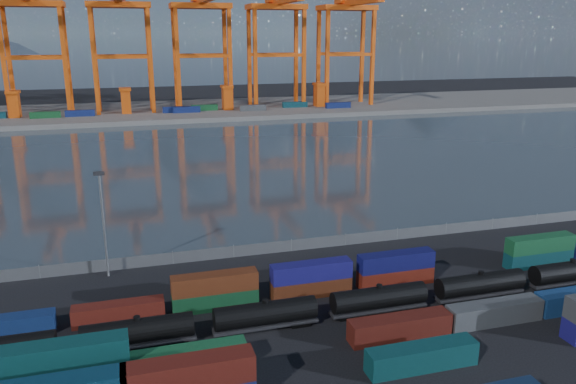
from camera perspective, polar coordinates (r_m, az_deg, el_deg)
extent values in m
plane|color=black|center=(73.08, 6.76, -13.84)|extent=(700.00, 700.00, 0.00)
plane|color=#303D45|center=(169.08, -7.11, 3.40)|extent=(700.00, 700.00, 0.00)
cube|color=#514F4C|center=(271.69, -10.75, 8.14)|extent=(700.00, 70.00, 2.00)
cube|color=#551811|center=(58.29, -10.01, -17.56)|extent=(12.87, 2.62, 2.79)
cube|color=#0B3B3D|center=(66.66, 13.43, -15.96)|extent=(12.87, 2.62, 2.79)
cube|color=maroon|center=(65.67, -21.60, -17.23)|extent=(12.99, 2.64, 2.81)
cube|color=#0B3B3B|center=(64.23, -21.86, -15.11)|extent=(12.99, 2.64, 2.81)
cube|color=#175630|center=(65.34, -10.11, -16.45)|extent=(12.99, 2.64, 2.81)
cube|color=#4C160F|center=(71.86, 11.28, -13.31)|extent=(12.99, 2.64, 2.81)
cube|color=#444749|center=(78.47, 20.22, -11.41)|extent=(12.99, 2.64, 2.81)
cube|color=navy|center=(79.09, -26.81, -12.10)|extent=(11.60, 2.36, 2.51)
cube|color=#581911|center=(77.45, -16.81, -11.59)|extent=(11.60, 2.36, 2.51)
cube|color=#114122|center=(78.02, -7.38, -10.79)|extent=(11.60, 2.36, 2.51)
cube|color=#5B2712|center=(76.93, -7.45, -9.11)|extent=(11.60, 2.36, 2.51)
cube|color=#502210|center=(80.89, 2.36, -9.65)|extent=(11.60, 2.36, 2.51)
cube|color=navy|center=(79.84, 2.38, -8.02)|extent=(11.60, 2.36, 2.51)
cube|color=#5F190E|center=(85.64, 10.85, -8.43)|extent=(11.60, 2.36, 2.51)
cube|color=#0F104D|center=(84.65, 10.93, -6.88)|extent=(11.60, 2.36, 2.51)
cube|color=#0C3B42|center=(99.13, 24.08, -6.16)|extent=(11.60, 2.36, 2.51)
cube|color=#16532C|center=(98.28, 24.25, -4.80)|extent=(11.60, 2.36, 2.51)
cube|color=black|center=(72.21, -23.97, -15.34)|extent=(2.49, 1.79, 0.60)
cylinder|color=black|center=(70.30, -15.01, -13.45)|extent=(12.96, 2.89, 2.89)
cylinder|color=black|center=(69.55, -15.11, -12.30)|extent=(0.80, 0.80, 0.50)
cube|color=black|center=(71.08, -14.92, -14.57)|extent=(13.46, 1.99, 0.40)
cube|color=black|center=(71.46, -18.61, -15.09)|extent=(2.49, 1.79, 0.60)
cube|color=black|center=(71.39, -11.19, -14.54)|extent=(2.49, 1.79, 0.60)
cylinder|color=black|center=(71.87, -2.31, -12.18)|extent=(12.96, 2.89, 2.89)
cylinder|color=black|center=(71.14, -2.32, -11.05)|extent=(0.80, 0.80, 0.50)
cube|color=black|center=(72.63, -2.29, -13.30)|extent=(13.46, 1.99, 0.40)
cube|color=black|center=(72.04, -5.86, -14.00)|extent=(2.49, 1.79, 0.60)
cube|color=black|center=(73.88, 1.18, -13.10)|extent=(2.49, 1.79, 0.60)
cylinder|color=black|center=(76.61, 9.21, -10.52)|extent=(12.96, 2.89, 2.89)
cylinder|color=black|center=(75.92, 9.27, -9.44)|extent=(0.80, 0.80, 0.50)
cube|color=black|center=(77.33, 9.16, -11.58)|extent=(13.46, 1.99, 0.40)
cube|color=black|center=(75.86, 6.00, -12.37)|extent=(2.49, 1.79, 0.60)
cube|color=black|center=(79.38, 12.14, -11.31)|extent=(2.49, 1.79, 0.60)
cylinder|color=black|center=(83.98, 18.94, -8.78)|extent=(12.96, 2.89, 2.89)
cylinder|color=black|center=(83.36, 19.04, -7.78)|extent=(0.80, 0.80, 0.50)
cube|color=black|center=(84.64, 18.85, -9.76)|extent=(13.46, 1.99, 0.40)
cube|color=black|center=(82.46, 16.21, -10.53)|extent=(2.49, 1.79, 0.60)
cube|color=black|center=(87.32, 21.28, -9.49)|extent=(2.49, 1.79, 0.60)
cylinder|color=black|center=(93.37, 26.84, -7.16)|extent=(12.96, 2.89, 2.89)
cylinder|color=black|center=(92.81, 26.96, -6.25)|extent=(0.80, 0.80, 0.50)
cube|color=black|center=(93.96, 26.72, -8.06)|extent=(13.46, 1.99, 0.40)
cube|color=black|center=(91.24, 24.59, -8.76)|extent=(2.49, 1.79, 0.60)
cube|color=#595B5E|center=(96.50, 0.33, -5.46)|extent=(160.00, 0.06, 2.00)
cylinder|color=slate|center=(94.12, -23.93, -7.40)|extent=(0.12, 0.12, 2.20)
cylinder|color=slate|center=(93.12, -17.80, -7.01)|extent=(0.12, 0.12, 2.20)
cylinder|color=slate|center=(93.18, -11.62, -6.54)|extent=(0.12, 0.12, 2.20)
cylinder|color=slate|center=(94.31, -5.54, -5.99)|extent=(0.12, 0.12, 2.20)
cylinder|color=slate|center=(96.47, 0.33, -5.40)|extent=(0.12, 0.12, 2.20)
cylinder|color=slate|center=(99.59, 5.88, -4.80)|extent=(0.12, 0.12, 2.20)
cylinder|color=slate|center=(103.58, 11.03, -4.19)|extent=(0.12, 0.12, 2.20)
cylinder|color=slate|center=(108.36, 15.76, -3.60)|extent=(0.12, 0.12, 2.20)
cylinder|color=slate|center=(113.81, 20.06, -3.05)|extent=(0.12, 0.12, 2.20)
cylinder|color=slate|center=(119.85, 23.94, -2.53)|extent=(0.12, 0.12, 2.20)
cylinder|color=slate|center=(88.86, -18.20, -3.39)|extent=(0.36, 0.36, 16.00)
cube|color=black|center=(86.60, -18.66, 1.81)|extent=(1.60, 0.40, 0.60)
cube|color=#E04F0F|center=(261.22, -26.90, 11.50)|extent=(1.70, 1.70, 47.77)
cube|color=#E04F0F|center=(273.75, -26.44, 11.68)|extent=(1.70, 1.70, 47.77)
cube|color=#E04F0F|center=(258.13, -21.71, 12.04)|extent=(1.70, 1.70, 47.77)
cube|color=#E04F0F|center=(270.80, -21.48, 12.19)|extent=(1.70, 1.70, 47.77)
cube|color=#E04F0F|center=(259.31, -24.39, 12.30)|extent=(23.35, 1.49, 1.49)
cube|color=#E04F0F|center=(271.94, -24.03, 12.44)|extent=(23.35, 1.49, 1.49)
cube|color=#E04F0F|center=(265.70, -24.75, 16.98)|extent=(26.54, 14.86, 2.34)
cube|color=#E04F0F|center=(257.36, -19.08, 12.28)|extent=(1.70, 1.70, 47.77)
cube|color=#E04F0F|center=(270.07, -18.97, 12.41)|extent=(1.70, 1.70, 47.77)
cube|color=#E04F0F|center=(257.42, -13.77, 12.68)|extent=(1.70, 1.70, 47.77)
cube|color=#E04F0F|center=(270.13, -13.91, 12.80)|extent=(1.70, 1.70, 47.77)
cube|color=#E04F0F|center=(257.02, -16.47, 13.02)|extent=(23.35, 1.49, 1.49)
cube|color=#E04F0F|center=(269.75, -16.48, 13.12)|extent=(23.35, 1.49, 1.49)
cube|color=#E04F0F|center=(263.47, -16.86, 17.74)|extent=(26.54, 14.86, 2.34)
cube|color=#E04F0F|center=(258.23, -11.13, 12.84)|extent=(1.70, 1.70, 47.77)
cube|color=#E04F0F|center=(270.90, -11.39, 12.95)|extent=(1.70, 1.70, 47.77)
cube|color=#E04F0F|center=(261.43, -5.90, 13.08)|extent=(1.70, 1.70, 47.77)
cube|color=#E04F0F|center=(273.96, -6.40, 13.19)|extent=(1.70, 1.70, 47.77)
cube|color=#E04F0F|center=(259.47, -8.52, 13.50)|extent=(23.35, 1.49, 1.49)
cube|color=#E04F0F|center=(272.09, -8.90, 13.58)|extent=(23.35, 1.49, 1.49)
cube|color=#E04F0F|center=(265.86, -8.92, 18.17)|extent=(26.54, 14.86, 2.34)
cube|color=#E04F0F|center=(263.79, -3.34, 13.16)|extent=(1.70, 1.70, 47.77)
cube|color=#E04F0F|center=(276.20, -3.95, 13.27)|extent=(1.70, 1.70, 47.77)
cube|color=#E04F0F|center=(269.96, 1.62, 13.24)|extent=(1.70, 1.70, 47.77)
cube|color=#E04F0F|center=(282.11, 0.81, 13.35)|extent=(1.70, 1.70, 47.77)
cube|color=#E04F0F|center=(266.54, -0.83, 13.72)|extent=(23.35, 1.49, 1.49)
cube|color=#E04F0F|center=(278.83, -1.55, 13.81)|extent=(23.35, 1.49, 1.49)
cube|color=#E04F0F|center=(272.76, -1.23, 18.29)|extent=(26.54, 14.86, 2.34)
cube|color=#E04F0F|center=(260.59, -0.46, 18.87)|extent=(3.18, 50.95, 2.65)
cube|color=#E04F0F|center=(273.74, 4.01, 13.24)|extent=(1.70, 1.70, 47.77)
cube|color=#E04F0F|center=(285.72, 3.11, 13.36)|extent=(1.70, 1.70, 47.77)
cube|color=#E04F0F|center=(282.60, 8.58, 13.19)|extent=(1.70, 1.70, 47.77)
cube|color=#E04F0F|center=(294.23, 7.53, 13.33)|extent=(1.70, 1.70, 47.77)
cube|color=#E04F0F|center=(277.86, 6.35, 13.72)|extent=(23.35, 1.49, 1.49)
cube|color=#E04F0F|center=(289.68, 5.36, 13.83)|extent=(23.35, 1.49, 1.49)
cube|color=#E04F0F|center=(283.84, 5.97, 18.11)|extent=(26.54, 14.86, 2.34)
cube|color=#E04F0F|center=(272.17, 7.04, 18.63)|extent=(3.18, 50.95, 2.65)
cube|color=navy|center=(256.34, -10.27, 8.24)|extent=(12.00, 2.44, 2.60)
cube|color=navy|center=(269.32, 5.10, 8.78)|extent=(12.00, 2.44, 2.60)
cube|color=navy|center=(257.32, -11.27, 8.21)|extent=(12.00, 2.44, 2.60)
cube|color=#3F4244|center=(259.15, -3.61, 8.54)|extent=(12.00, 2.44, 2.60)
cube|color=#144C23|center=(256.54, -23.43, 7.20)|extent=(12.00, 2.44, 2.60)
cube|color=navy|center=(256.51, -20.37, 7.51)|extent=(12.00, 2.44, 2.60)
cube|color=#144C23|center=(262.09, -8.48, 8.48)|extent=(12.00, 2.44, 2.60)
cube|color=#0C3842|center=(270.59, 0.71, 8.87)|extent=(12.00, 2.44, 2.60)
cube|color=#E04F0F|center=(263.60, -26.03, 7.92)|extent=(4.00, 6.00, 10.00)
cube|color=#E04F0F|center=(263.05, -26.18, 9.10)|extent=(5.00, 7.00, 1.20)
cube|color=#E04F0F|center=(259.83, -16.14, 8.80)|extent=(4.00, 6.00, 10.00)
cube|color=#E04F0F|center=(259.28, -16.23, 10.00)|extent=(5.00, 7.00, 1.20)
cube|color=#E04F0F|center=(263.80, -6.21, 9.41)|extent=(4.00, 6.00, 10.00)
cube|color=#E04F0F|center=(263.25, -6.25, 10.60)|extent=(5.00, 7.00, 1.20)
cube|color=#E04F0F|center=(275.17, 3.18, 9.74)|extent=(4.00, 6.00, 10.00)
cube|color=#E04F0F|center=(274.64, 3.20, 10.88)|extent=(5.00, 7.00, 1.20)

